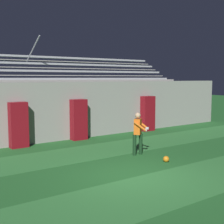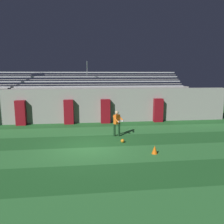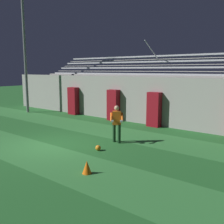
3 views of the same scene
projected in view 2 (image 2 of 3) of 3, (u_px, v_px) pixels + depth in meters
The scene contains 13 objects.
ground_plane at pixel (88, 147), 12.03m from camera, with size 80.00×80.00×0.00m, color #236028.
turf_stripe_near at pixel (90, 216), 6.16m from camera, with size 28.00×2.37×0.01m, color #337A38.
turf_stripe_mid at pixel (88, 155), 10.79m from camera, with size 28.00×2.37×0.01m, color #337A38.
turf_stripe_far at pixel (88, 131), 15.43m from camera, with size 28.00×2.37×0.01m, color #337A38.
back_wall at pixel (87, 106), 18.16m from camera, with size 24.00×0.60×2.80m, color #999691.
padding_pillar_gate_left at pixel (69, 112), 17.52m from camera, with size 0.76×0.44×1.97m, color maroon.
padding_pillar_gate_right at pixel (105, 111), 17.86m from camera, with size 0.76×0.44×1.97m, color maroon.
padding_pillar_far_left at pixel (21, 113), 17.09m from camera, with size 0.76×0.44×1.97m, color maroon.
padding_pillar_far_right at pixel (158, 110), 18.37m from camera, with size 0.76×0.44×1.97m, color maroon.
bleacher_stand at pixel (87, 102), 20.09m from camera, with size 18.00×3.35×5.03m.
goalkeeper at pixel (117, 122), 14.01m from camera, with size 0.74×0.73×1.67m.
soccer_ball at pixel (123, 141), 12.80m from camera, with size 0.22×0.22×0.22m, color orange.
traffic_cone at pixel (155, 150), 10.99m from camera, with size 0.30×0.30×0.42m, color orange.
Camera 2 is at (-0.04, -11.61, 3.94)m, focal length 35.00 mm.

